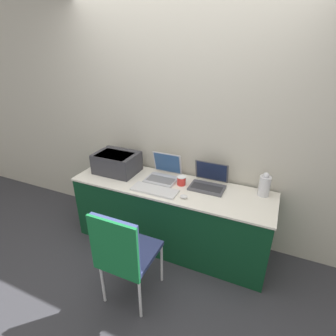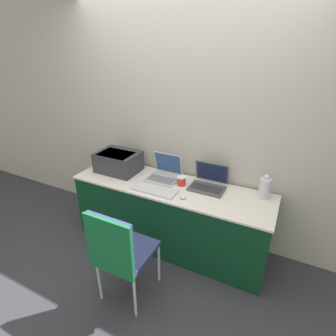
{
  "view_description": "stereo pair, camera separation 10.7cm",
  "coord_description": "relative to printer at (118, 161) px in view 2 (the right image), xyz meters",
  "views": [
    {
      "loc": [
        0.94,
        -1.88,
        2.06
      ],
      "look_at": [
        -0.04,
        0.32,
        0.92
      ],
      "focal_mm": 28.0,
      "sensor_mm": 36.0,
      "label": 1
    },
    {
      "loc": [
        1.04,
        -1.84,
        2.06
      ],
      "look_at": [
        -0.04,
        0.32,
        0.92
      ],
      "focal_mm": 28.0,
      "sensor_mm": 36.0,
      "label": 2
    }
  ],
  "objects": [
    {
      "name": "chair",
      "position": [
        0.65,
        -0.91,
        -0.29
      ],
      "size": [
        0.42,
        0.47,
        0.94
      ],
      "color": "navy",
      "rests_on": "ground_plane"
    },
    {
      "name": "ground_plane",
      "position": [
        0.68,
        -0.35,
        -0.86
      ],
      "size": [
        14.0,
        14.0,
        0.0
      ],
      "primitive_type": "plane",
      "color": "#333338"
    },
    {
      "name": "printer",
      "position": [
        0.0,
        0.0,
        0.0
      ],
      "size": [
        0.47,
        0.35,
        0.23
      ],
      "color": "#333338",
      "rests_on": "table"
    },
    {
      "name": "metal_pitcher",
      "position": [
        1.58,
        0.14,
        -0.01
      ],
      "size": [
        0.11,
        0.11,
        0.24
      ],
      "color": "silver",
      "rests_on": "table"
    },
    {
      "name": "table",
      "position": [
        0.68,
        -0.05,
        -0.49
      ],
      "size": [
        2.1,
        0.61,
        0.74
      ],
      "color": "#0C381E",
      "rests_on": "ground_plane"
    },
    {
      "name": "coffee_cup",
      "position": [
        0.78,
        0.01,
        -0.07
      ],
      "size": [
        0.09,
        0.09,
        0.09
      ],
      "color": "red",
      "rests_on": "table"
    },
    {
      "name": "laptop_right",
      "position": [
        1.05,
        0.09,
        -0.07
      ],
      "size": [
        0.35,
        0.29,
        0.24
      ],
      "color": "#4C4C51",
      "rests_on": "table"
    },
    {
      "name": "mouse",
      "position": [
        0.9,
        -0.23,
        -0.1
      ],
      "size": [
        0.07,
        0.05,
        0.04
      ],
      "color": "silver",
      "rests_on": "table"
    },
    {
      "name": "wall_back",
      "position": [
        0.68,
        0.31,
        0.44
      ],
      "size": [
        8.0,
        0.05,
        2.6
      ],
      "color": "#B7B2A3",
      "rests_on": "ground_plane"
    },
    {
      "name": "laptop_left",
      "position": [
        0.55,
        0.07,
        -0.06
      ],
      "size": [
        0.33,
        0.32,
        0.26
      ],
      "color": "#B7B7BC",
      "rests_on": "table"
    },
    {
      "name": "external_keyboard",
      "position": [
        0.58,
        -0.22,
        -0.11
      ],
      "size": [
        0.47,
        0.18,
        0.02
      ],
      "color": "silver",
      "rests_on": "table"
    }
  ]
}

